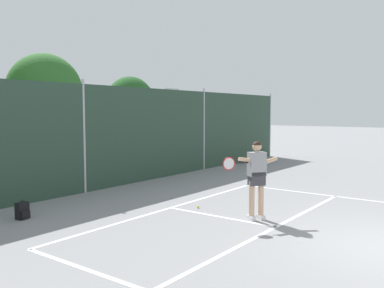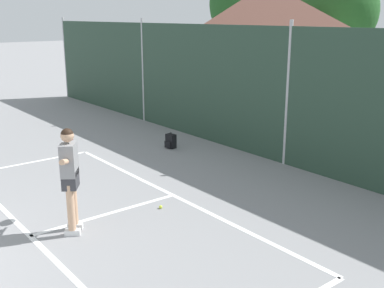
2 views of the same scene
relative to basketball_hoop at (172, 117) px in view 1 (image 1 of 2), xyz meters
The scene contains 6 objects.
court_markings 11.48m from the basketball_hoop, 121.23° to the right, with size 8.30×11.10×0.01m.
chainlink_fence 6.00m from the basketball_hoop, 167.76° to the right, with size 26.09×0.09×3.55m.
basketball_hoop is the anchor object (origin of this frame).
tennis_player 9.10m from the basketball_hoop, 127.80° to the right, with size 1.26×0.80×1.85m.
tennis_ball 7.96m from the basketball_hoop, 135.28° to the right, with size 0.07×0.07×0.07m, color #CCE033.
backpack_black 9.44m from the basketball_hoop, 163.13° to the right, with size 0.30×0.27×0.46m.
Camera 1 is at (-8.27, -1.38, 2.56)m, focal length 38.61 mm.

